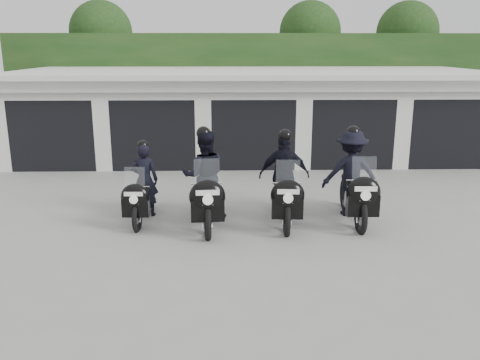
{
  "coord_description": "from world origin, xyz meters",
  "views": [
    {
      "loc": [
        -0.81,
        -10.06,
        3.78
      ],
      "look_at": [
        -0.55,
        0.26,
        1.05
      ],
      "focal_mm": 38.0,
      "sensor_mm": 36.0,
      "label": 1
    }
  ],
  "objects_px": {
    "police_bike_b": "(205,182)",
    "police_bike_d": "(352,178)",
    "police_bike_a": "(142,188)",
    "police_bike_c": "(285,181)"
  },
  "relations": [
    {
      "from": "police_bike_b",
      "to": "police_bike_c",
      "type": "distance_m",
      "value": 1.76
    },
    {
      "from": "police_bike_c",
      "to": "police_bike_a",
      "type": "bearing_deg",
      "value": -178.55
    },
    {
      "from": "police_bike_d",
      "to": "police_bike_b",
      "type": "bearing_deg",
      "value": -174.04
    },
    {
      "from": "police_bike_c",
      "to": "police_bike_d",
      "type": "distance_m",
      "value": 1.54
    },
    {
      "from": "police_bike_c",
      "to": "police_bike_d",
      "type": "bearing_deg",
      "value": 7.38
    },
    {
      "from": "police_bike_a",
      "to": "police_bike_c",
      "type": "bearing_deg",
      "value": 0.21
    },
    {
      "from": "police_bike_b",
      "to": "police_bike_d",
      "type": "relative_size",
      "value": 1.02
    },
    {
      "from": "police_bike_b",
      "to": "police_bike_d",
      "type": "distance_m",
      "value": 3.31
    },
    {
      "from": "police_bike_b",
      "to": "police_bike_d",
      "type": "xyz_separation_m",
      "value": [
        3.3,
        0.26,
        -0.01
      ]
    },
    {
      "from": "police_bike_a",
      "to": "police_bike_d",
      "type": "xyz_separation_m",
      "value": [
        4.7,
        0.04,
        0.19
      ]
    }
  ]
}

